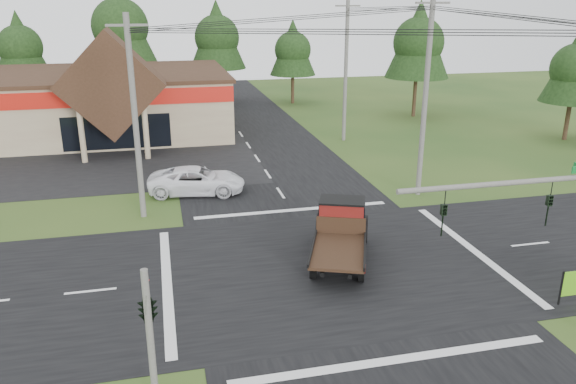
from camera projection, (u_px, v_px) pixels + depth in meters
name	position (u px, v px, depth m)	size (l,w,h in m)	color
ground	(330.00, 266.00, 24.60)	(120.00, 120.00, 0.00)	#224117
road_ns	(330.00, 266.00, 24.60)	(12.00, 120.00, 0.02)	black
road_ew	(330.00, 266.00, 24.59)	(120.00, 12.00, 0.02)	black
parking_apron	(57.00, 167.00, 39.08)	(28.00, 14.00, 0.02)	black
cvs_building	(50.00, 103.00, 47.54)	(30.40, 18.20, 9.19)	#9F866C
traffic_signal_corner	(147.00, 296.00, 15.10)	(0.53, 2.48, 4.40)	#595651
utility_pole_nw	(135.00, 118.00, 28.49)	(2.00, 0.30, 10.50)	#595651
utility_pole_ne	(425.00, 96.00, 31.77)	(2.00, 0.30, 11.50)	#595651
utility_pole_n	(346.00, 70.00, 44.71)	(2.00, 0.30, 11.20)	#595651
tree_row_b	(20.00, 45.00, 56.78)	(5.60, 5.60, 10.10)	#332316
tree_row_c	(120.00, 24.00, 57.36)	(7.28, 7.28, 13.13)	#332316
tree_row_d	(217.00, 35.00, 60.87)	(6.16, 6.16, 11.11)	#332316
tree_row_e	(293.00, 48.00, 61.18)	(5.04, 5.04, 9.09)	#332316
tree_side_ne	(419.00, 40.00, 53.69)	(6.16, 6.16, 11.11)	#332316
tree_side_e_near	(576.00, 66.00, 44.80)	(5.04, 5.04, 9.09)	#332316
antique_flatbed_truck	(340.00, 235.00, 24.69)	(2.31, 6.06, 2.53)	#62130E
white_pickup	(197.00, 180.00, 33.62)	(2.63, 5.70, 1.58)	white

